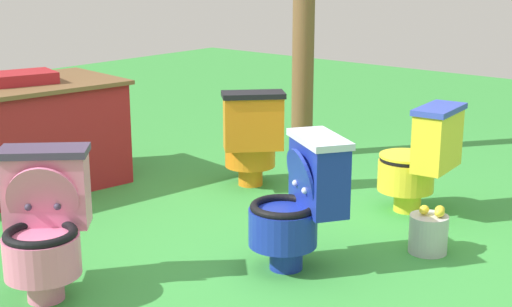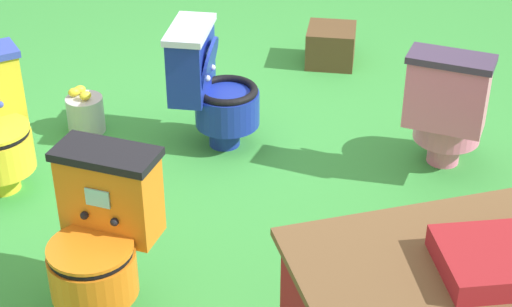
% 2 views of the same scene
% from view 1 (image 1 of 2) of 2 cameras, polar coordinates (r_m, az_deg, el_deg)
% --- Properties ---
extents(ground, '(14.00, 14.00, 0.00)m').
position_cam_1_polar(ground, '(4.20, 0.57, -8.04)').
color(ground, green).
extents(toilet_blue, '(0.63, 0.60, 0.73)m').
position_cam_1_polar(toilet_blue, '(3.97, 3.36, -3.69)').
color(toilet_blue, '#192D9E').
rests_on(toilet_blue, ground).
extents(toilet_yellow, '(0.45, 0.53, 0.73)m').
position_cam_1_polar(toilet_yellow, '(4.92, 12.47, -0.38)').
color(toilet_yellow, yellow).
rests_on(toilet_yellow, ground).
extents(toilet_orange, '(0.63, 0.63, 0.73)m').
position_cam_1_polar(toilet_orange, '(5.34, -0.35, 1.18)').
color(toilet_orange, orange).
rests_on(toilet_orange, ground).
extents(toilet_pink, '(0.63, 0.63, 0.73)m').
position_cam_1_polar(toilet_pink, '(3.80, -15.96, -5.13)').
color(toilet_pink, pink).
rests_on(toilet_pink, ground).
extents(vendor_table, '(1.57, 1.06, 0.85)m').
position_cam_1_polar(vendor_table, '(5.56, -17.86, 1.25)').
color(vendor_table, maroon).
rests_on(vendor_table, ground).
extents(wooden_post, '(0.18, 0.18, 2.26)m').
position_cam_1_polar(wooden_post, '(6.13, 3.68, 10.14)').
color(wooden_post, brown).
rests_on(wooden_post, ground).
extents(lemon_bucket, '(0.22, 0.22, 0.28)m').
position_cam_1_polar(lemon_bucket, '(4.35, 13.10, -5.94)').
color(lemon_bucket, '#B7B7BF').
rests_on(lemon_bucket, ground).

